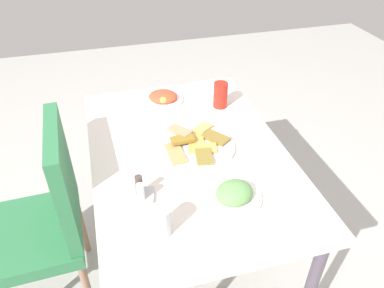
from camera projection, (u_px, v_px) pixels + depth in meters
name	position (u px, v px, depth m)	size (l,w,h in m)	color
ground_plane	(189.00, 261.00, 1.91)	(6.00, 6.00, 0.00)	#B1B0AB
dining_table	(188.00, 167.00, 1.54)	(1.14, 0.77, 0.71)	silver
dining_chair	(44.00, 215.00, 1.50)	(0.44, 0.44, 0.89)	#2F7647
pide_platter	(197.00, 145.00, 1.50)	(0.31, 0.30, 0.05)	white
salad_plate_greens	(163.00, 98.00, 1.81)	(0.19, 0.19, 0.04)	white
salad_plate_rice	(234.00, 194.00, 1.26)	(0.19, 0.19, 0.06)	white
soda_can	(220.00, 95.00, 1.74)	(0.07, 0.07, 0.12)	red
drinking_glass	(160.00, 221.00, 1.13)	(0.06, 0.06, 0.10)	silver
paper_napkin	(214.00, 89.00, 1.91)	(0.12, 0.12, 0.00)	white
fork	(218.00, 88.00, 1.91)	(0.19, 0.02, 0.01)	silver
spoon	(211.00, 89.00, 1.90)	(0.16, 0.02, 0.01)	silver
condiment_caddy	(140.00, 192.00, 1.26)	(0.11, 0.11, 0.08)	#B2B2B7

